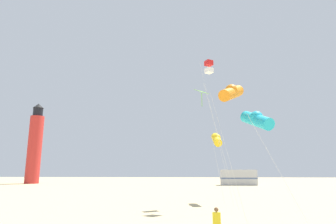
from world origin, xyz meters
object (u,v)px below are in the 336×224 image
(kite_flyer_standing, at_px, (216,220))
(kite_tube_cyan, at_px, (257,120))
(kite_tube_gold, at_px, (217,139))
(lighthouse_distant, at_px, (35,145))
(rv_van_silver, at_px, (238,177))
(kite_tube_orange, at_px, (231,92))
(kite_diamond_lime, at_px, (203,96))
(kite_box_scarlet, at_px, (209,67))

(kite_flyer_standing, xyz_separation_m, kite_tube_cyan, (2.71, 2.59, 5.00))
(kite_tube_gold, height_order, lighthouse_distant, lighthouse_distant)
(kite_tube_gold, distance_m, rv_van_silver, 29.47)
(kite_tube_orange, relative_size, rv_van_silver, 1.25)
(kite_tube_orange, height_order, kite_diamond_lime, kite_diamond_lime)
(kite_flyer_standing, bearing_deg, lighthouse_distant, -54.06)
(rv_van_silver, bearing_deg, lighthouse_distant, 174.56)
(kite_box_scarlet, relative_size, kite_tube_gold, 2.00)
(kite_box_scarlet, bearing_deg, kite_tube_gold, 67.64)
(kite_box_scarlet, distance_m, lighthouse_distant, 47.84)
(kite_diamond_lime, xyz_separation_m, lighthouse_distant, (-32.91, 36.65, -0.56))
(kite_flyer_standing, distance_m, kite_tube_orange, 7.50)
(kite_tube_orange, relative_size, kite_diamond_lime, 0.90)
(kite_tube_cyan, bearing_deg, kite_diamond_lime, 117.23)
(kite_tube_cyan, distance_m, lighthouse_distant, 54.93)
(kite_diamond_lime, distance_m, rv_van_silver, 34.58)
(kite_flyer_standing, distance_m, lighthouse_distant, 55.70)
(kite_tube_cyan, height_order, kite_box_scarlet, kite_box_scarlet)
(kite_flyer_standing, height_order, rv_van_silver, rv_van_silver)
(kite_flyer_standing, distance_m, kite_tube_gold, 13.25)
(kite_diamond_lime, relative_size, rv_van_silver, 1.39)
(kite_tube_orange, xyz_separation_m, kite_diamond_lime, (-1.38, 4.76, 1.06))
(kite_tube_orange, bearing_deg, kite_diamond_lime, 106.15)
(kite_tube_orange, distance_m, kite_tube_gold, 9.42)
(kite_tube_cyan, height_order, lighthouse_distant, lighthouse_distant)
(lighthouse_distant, bearing_deg, kite_diamond_lime, -48.08)
(kite_flyer_standing, distance_m, rv_van_silver, 41.43)
(kite_tube_cyan, relative_size, kite_tube_orange, 0.79)
(kite_flyer_standing, bearing_deg, kite_diamond_lime, -90.99)
(lighthouse_distant, distance_m, rv_van_silver, 41.93)
(kite_box_scarlet, bearing_deg, kite_tube_orange, -85.67)
(kite_diamond_lime, relative_size, lighthouse_distant, 0.53)
(kite_tube_orange, bearing_deg, rv_van_silver, 79.50)
(kite_tube_cyan, bearing_deg, kite_box_scarlet, 102.92)
(kite_tube_orange, xyz_separation_m, kite_tube_gold, (0.05, 9.24, -1.83))
(kite_tube_cyan, xyz_separation_m, kite_box_scarlet, (-1.86, 8.09, 6.20))
(kite_tube_cyan, relative_size, rv_van_silver, 0.98)
(lighthouse_distant, height_order, rv_van_silver, lighthouse_distant)
(kite_flyer_standing, relative_size, rv_van_silver, 0.18)
(kite_flyer_standing, bearing_deg, kite_box_scarlet, -95.13)
(kite_box_scarlet, height_order, rv_van_silver, kite_box_scarlet)
(kite_tube_gold, xyz_separation_m, lighthouse_distant, (-34.34, 32.17, 2.33))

